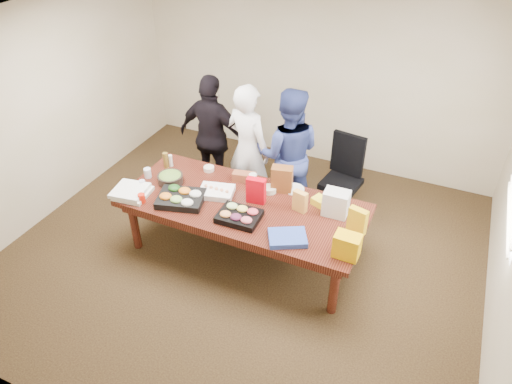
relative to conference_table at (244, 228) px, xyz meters
The scene contains 36 objects.
floor 0.39m from the conference_table, ahead, with size 5.50×5.00×0.02m, color #47301E.
ceiling 2.33m from the conference_table, ahead, with size 5.50×5.00×0.02m, color white.
wall_back 2.68m from the conference_table, 90.00° to the left, with size 5.50×0.04×2.70m, color beige.
wall_front 2.68m from the conference_table, 90.00° to the right, with size 5.50×0.04×2.70m, color beige.
wall_left 2.92m from the conference_table, behind, with size 0.04×5.00×2.70m, color beige.
conference_table is the anchor object (origin of this frame).
office_chair 1.49m from the conference_table, 56.31° to the left, with size 0.54×0.54×1.06m, color black.
person_center 1.09m from the conference_table, 111.70° to the left, with size 0.65×0.43×1.79m, color white.
person_right 1.15m from the conference_table, 81.82° to the left, with size 0.86×0.67×1.77m, color navy.
person_left 1.49m from the conference_table, 132.42° to the left, with size 1.02×0.43×1.74m, color black.
veggie_tray 0.82m from the conference_table, 158.35° to the right, with size 0.51×0.40×0.08m, color black.
fruit_tray 0.50m from the conference_table, 73.01° to the right, with size 0.45×0.36×0.07m, color black.
sheet_cake 0.54m from the conference_table, behind, with size 0.39×0.30×0.07m, color white.
salad_bowl 1.08m from the conference_table, behind, with size 0.31×0.31×0.10m, color black.
chip_bag_blue 0.89m from the conference_table, 29.07° to the right, with size 0.39×0.29×0.06m, color #2B47AA.
chip_bag_red 0.55m from the conference_table, 34.76° to the left, with size 0.22×0.09×0.31m, color red.
chip_bag_yellow 1.40m from the conference_table, ahead, with size 0.20×0.08×0.30m, color gold.
chip_bag_orange 0.82m from the conference_table, 12.26° to the left, with size 0.16×0.07×0.25m, color gold.
mayo_jar 0.59m from the conference_table, 97.78° to the left, with size 0.10×0.10×0.15m, color silver.
mustard_bottle 0.55m from the conference_table, 64.11° to the left, with size 0.06×0.06×0.18m, color yellow.
dressing_bottle 1.34m from the conference_table, 166.47° to the left, with size 0.07×0.07×0.21m, color brown.
ranch_bottle 1.31m from the conference_table, 164.08° to the left, with size 0.05×0.05×0.16m, color beige.
banana_bunch 1.00m from the conference_table, 20.97° to the left, with size 0.25×0.15×0.08m, color yellow.
bread_loaf 0.63m from the conference_table, 113.89° to the left, with size 0.28×0.12×0.11m, color brown.
kraft_bag 0.74m from the conference_table, 53.86° to the left, with size 0.24×0.14×0.32m, color brown.
red_cup 1.23m from the conference_table, 156.79° to the right, with size 0.08×0.08×0.11m, color red.
clear_cup_a 1.32m from the conference_table, behind, with size 0.07×0.07×0.10m, color silver.
clear_cup_b 1.37m from the conference_table, behind, with size 0.09×0.09×0.12m, color white.
pizza_box_lower 1.36m from the conference_table, 162.85° to the right, with size 0.37×0.37×0.04m, color white.
pizza_box_upper 1.40m from the conference_table, 162.63° to the right, with size 0.37×0.37×0.04m, color white.
plate_a 1.12m from the conference_table, 18.83° to the left, with size 0.28×0.28×0.02m, color beige.
plate_b 0.76m from the conference_table, 48.57° to the left, with size 0.25×0.25×0.02m, color white.
dip_bowl_a 0.56m from the conference_table, 60.54° to the left, with size 0.16×0.16×0.07m, color beige.
dip_bowl_b 0.91m from the conference_table, 147.18° to the left, with size 0.13×0.13×0.05m, color beige.
grocery_bag_white 1.16m from the conference_table, 13.40° to the left, with size 0.27×0.20×0.29m, color silver.
grocery_bag_yellow 1.44m from the conference_table, 15.61° to the right, with size 0.26×0.18×0.26m, color #F7B603.
Camera 1 is at (1.91, -3.88, 3.98)m, focal length 33.19 mm.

